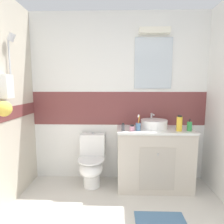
{
  "coord_description": "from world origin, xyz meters",
  "views": [
    {
      "loc": [
        -0.02,
        -0.4,
        1.43
      ],
      "look_at": [
        -0.09,
        2.04,
        1.09
      ],
      "focal_mm": 29.88,
      "sensor_mm": 36.0,
      "label": 1
    }
  ],
  "objects_px": {
    "toilet": "(92,162)",
    "toothbrush_cup": "(138,126)",
    "mouthwash_bottle": "(179,123)",
    "hair_gel_jar": "(132,128)",
    "sink_basin": "(154,124)",
    "soap_dispenser": "(189,126)",
    "perfume_flask_small": "(123,127)"
  },
  "relations": [
    {
      "from": "toilet",
      "to": "toothbrush_cup",
      "type": "distance_m",
      "value": 0.86
    },
    {
      "from": "mouthwash_bottle",
      "to": "hair_gel_jar",
      "type": "bearing_deg",
      "value": -179.46
    },
    {
      "from": "mouthwash_bottle",
      "to": "toilet",
      "type": "bearing_deg",
      "value": 173.52
    },
    {
      "from": "sink_basin",
      "to": "toothbrush_cup",
      "type": "height_order",
      "value": "toothbrush_cup"
    },
    {
      "from": "toothbrush_cup",
      "to": "sink_basin",
      "type": "bearing_deg",
      "value": 32.48
    },
    {
      "from": "sink_basin",
      "to": "toilet",
      "type": "xyz_separation_m",
      "value": [
        -0.88,
        -0.02,
        -0.56
      ]
    },
    {
      "from": "soap_dispenser",
      "to": "perfume_flask_small",
      "type": "distance_m",
      "value": 0.87
    },
    {
      "from": "sink_basin",
      "to": "toothbrush_cup",
      "type": "relative_size",
      "value": 1.91
    },
    {
      "from": "toothbrush_cup",
      "to": "hair_gel_jar",
      "type": "bearing_deg",
      "value": -171.5
    },
    {
      "from": "sink_basin",
      "to": "perfume_flask_small",
      "type": "xyz_separation_m",
      "value": [
        -0.44,
        -0.17,
        -0.01
      ]
    },
    {
      "from": "toothbrush_cup",
      "to": "hair_gel_jar",
      "type": "xyz_separation_m",
      "value": [
        -0.08,
        -0.01,
        -0.02
      ]
    },
    {
      "from": "toilet",
      "to": "toothbrush_cup",
      "type": "xyz_separation_m",
      "value": [
        0.64,
        -0.13,
        0.56
      ]
    },
    {
      "from": "mouthwash_bottle",
      "to": "perfume_flask_small",
      "type": "xyz_separation_m",
      "value": [
        -0.74,
        -0.01,
        -0.05
      ]
    },
    {
      "from": "toothbrush_cup",
      "to": "perfume_flask_small",
      "type": "height_order",
      "value": "toothbrush_cup"
    },
    {
      "from": "perfume_flask_small",
      "to": "hair_gel_jar",
      "type": "relative_size",
      "value": 1.3
    },
    {
      "from": "soap_dispenser",
      "to": "perfume_flask_small",
      "type": "height_order",
      "value": "soap_dispenser"
    },
    {
      "from": "perfume_flask_small",
      "to": "mouthwash_bottle",
      "type": "bearing_deg",
      "value": 1.06
    },
    {
      "from": "sink_basin",
      "to": "toilet",
      "type": "height_order",
      "value": "sink_basin"
    },
    {
      "from": "sink_basin",
      "to": "soap_dispenser",
      "type": "distance_m",
      "value": 0.46
    },
    {
      "from": "toothbrush_cup",
      "to": "mouthwash_bottle",
      "type": "relative_size",
      "value": 1.03
    },
    {
      "from": "toilet",
      "to": "mouthwash_bottle",
      "type": "distance_m",
      "value": 1.33
    },
    {
      "from": "mouthwash_bottle",
      "to": "hair_gel_jar",
      "type": "xyz_separation_m",
      "value": [
        -0.62,
        -0.01,
        -0.06
      ]
    },
    {
      "from": "toilet",
      "to": "soap_dispenser",
      "type": "xyz_separation_m",
      "value": [
        1.31,
        -0.13,
        0.56
      ]
    },
    {
      "from": "toilet",
      "to": "hair_gel_jar",
      "type": "relative_size",
      "value": 9.26
    },
    {
      "from": "mouthwash_bottle",
      "to": "perfume_flask_small",
      "type": "distance_m",
      "value": 0.74
    },
    {
      "from": "sink_basin",
      "to": "soap_dispenser",
      "type": "relative_size",
      "value": 2.54
    },
    {
      "from": "soap_dispenser",
      "to": "sink_basin",
      "type": "bearing_deg",
      "value": 161.06
    },
    {
      "from": "toilet",
      "to": "sink_basin",
      "type": "bearing_deg",
      "value": 1.54
    },
    {
      "from": "mouthwash_bottle",
      "to": "hair_gel_jar",
      "type": "height_order",
      "value": "mouthwash_bottle"
    },
    {
      "from": "perfume_flask_small",
      "to": "hair_gel_jar",
      "type": "distance_m",
      "value": 0.12
    },
    {
      "from": "toilet",
      "to": "mouthwash_bottle",
      "type": "relative_size",
      "value": 3.58
    },
    {
      "from": "soap_dispenser",
      "to": "hair_gel_jar",
      "type": "distance_m",
      "value": 0.75
    }
  ]
}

